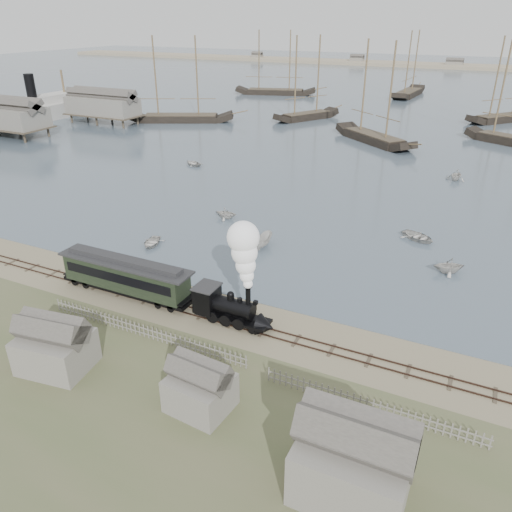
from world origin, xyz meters
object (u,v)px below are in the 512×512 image
at_px(locomotive, 240,283).
at_px(beached_dinghy, 121,276).
at_px(steamship, 32,98).
at_px(passenger_coach, 126,275).

bearing_deg(locomotive, beached_dinghy, 172.10).
height_order(beached_dinghy, steamship, steamship).
bearing_deg(locomotive, passenger_coach, 180.00).
height_order(passenger_coach, steamship, steamship).
distance_m(beached_dinghy, steamship, 93.97).
bearing_deg(steamship, passenger_coach, -128.23).
xyz_separation_m(beached_dinghy, steamship, (-74.27, 57.34, 5.19)).
bearing_deg(steamship, locomotive, -124.25).
relative_size(locomotive, steamship, 0.18).
height_order(locomotive, steamship, steamship).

